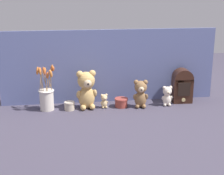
{
  "coord_description": "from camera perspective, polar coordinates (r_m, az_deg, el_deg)",
  "views": [
    {
      "loc": [
        -0.34,
        -2.5,
        0.93
      ],
      "look_at": [
        0.0,
        0.02,
        0.16
      ],
      "focal_mm": 55.0,
      "sensor_mm": 36.0,
      "label": 1
    }
  ],
  "objects": [
    {
      "name": "ground_plane",
      "position": [
        2.68,
        0.06,
        -3.4
      ],
      "size": [
        4.0,
        4.0,
        0.0
      ],
      "primitive_type": "plane",
      "color": "#3D3847"
    },
    {
      "name": "backdrop_wall",
      "position": [
        2.76,
        -0.42,
        3.55
      ],
      "size": [
        1.74,
        0.02,
        0.59
      ],
      "color": "slate",
      "rests_on": "ground"
    },
    {
      "name": "teddy_bear_large",
      "position": [
        2.63,
        -4.26,
        -0.22
      ],
      "size": [
        0.17,
        0.15,
        0.3
      ],
      "color": "tan",
      "rests_on": "ground"
    },
    {
      "name": "teddy_bear_medium",
      "position": [
        2.67,
        4.78,
        -0.93
      ],
      "size": [
        0.12,
        0.11,
        0.22
      ],
      "color": "olive",
      "rests_on": "ground"
    },
    {
      "name": "teddy_bear_small",
      "position": [
        2.75,
        9.14,
        -1.28
      ],
      "size": [
        0.09,
        0.08,
        0.16
      ],
      "color": "beige",
      "rests_on": "ground"
    },
    {
      "name": "teddy_bear_tiny",
      "position": [
        2.67,
        -1.3,
        -2.19
      ],
      "size": [
        0.06,
        0.06,
        0.11
      ],
      "color": "#DBBC84",
      "rests_on": "ground"
    },
    {
      "name": "flower_vase",
      "position": [
        2.66,
        -10.82,
        -1.46
      ],
      "size": [
        0.15,
        0.13,
        0.35
      ],
      "color": "silver",
      "rests_on": "ground"
    },
    {
      "name": "vintage_radio",
      "position": [
        2.84,
        11.6,
        0.4
      ],
      "size": [
        0.16,
        0.12,
        0.28
      ],
      "color": "#381E14",
      "rests_on": "ground"
    },
    {
      "name": "decorative_tin_tall",
      "position": [
        2.7,
        1.54,
        -2.51
      ],
      "size": [
        0.1,
        0.1,
        0.07
      ],
      "color": "#993D33",
      "rests_on": "ground"
    },
    {
      "name": "decorative_tin_short",
      "position": [
        2.65,
        -7.09,
        -3.04
      ],
      "size": [
        0.08,
        0.08,
        0.06
      ],
      "color": "beige",
      "rests_on": "ground"
    }
  ]
}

